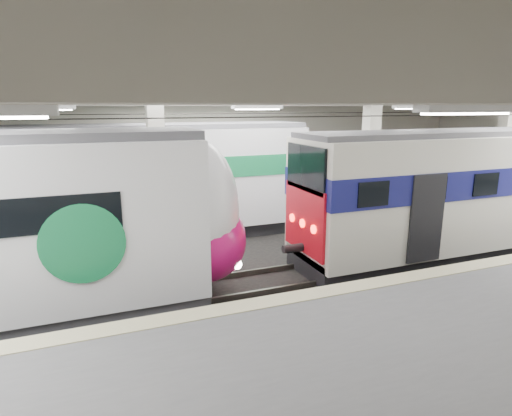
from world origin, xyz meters
name	(u,v)px	position (x,y,z in m)	size (l,w,h in m)	color
station_hall	(314,181)	(0.00, -1.74, 3.24)	(36.00, 24.00, 5.75)	black
older_rer	(470,190)	(6.96, 0.00, 2.22)	(12.71, 2.81, 4.23)	silver
far_train	(126,183)	(-3.79, 5.50, 2.25)	(13.57, 2.79, 4.35)	white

